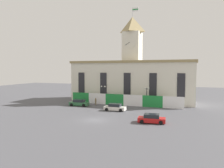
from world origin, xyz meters
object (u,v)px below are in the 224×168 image
car_white_taxi (115,107)px  pedestrian (96,101)px  street_lamp_right (103,90)px  street_lamp_center (147,92)px  car_red_sedan (152,119)px  car_green_wagon (79,103)px

car_white_taxi → pedestrian: size_ratio=2.65×
street_lamp_right → car_white_taxi: size_ratio=1.00×
street_lamp_center → car_white_taxi: bearing=-123.0°
street_lamp_right → street_lamp_center: size_ratio=1.02×
car_red_sedan → car_white_taxi: (-9.14, 7.67, 0.02)m
street_lamp_right → car_green_wagon: size_ratio=0.96×
car_red_sedan → car_white_taxi: 11.93m
car_green_wagon → pedestrian: 4.06m
street_lamp_right → car_green_wagon: (-4.05, -5.13, -2.63)m
street_lamp_center → pedestrian: (-12.02, -2.54, -2.37)m
car_red_sedan → car_green_wagon: car_green_wagon is taller
street_lamp_right → car_green_wagon: street_lamp_right is taller
car_white_taxi → pedestrian: pedestrian is taller
car_red_sedan → pedestrian: size_ratio=2.67×
street_lamp_center → pedestrian: bearing=-168.1°
street_lamp_right → car_white_taxi: (6.01, -7.82, -2.65)m
street_lamp_right → pedestrian: 3.63m
car_white_taxi → car_red_sedan: bearing=138.8°
street_lamp_right → car_white_taxi: street_lamp_right is taller
car_red_sedan → street_lamp_center: bearing=98.4°
car_red_sedan → car_green_wagon: bearing=145.4°
street_lamp_right → pedestrian: size_ratio=2.65×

